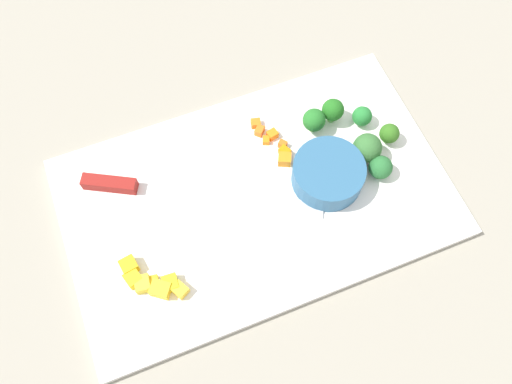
# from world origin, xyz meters

# --- Properties ---
(ground_plane) EXTENTS (4.00, 4.00, 0.00)m
(ground_plane) POSITION_xyz_m (0.00, 0.00, 0.00)
(ground_plane) COLOR gray
(cutting_board) EXTENTS (0.50, 0.30, 0.01)m
(cutting_board) POSITION_xyz_m (0.00, 0.00, 0.01)
(cutting_board) COLOR white
(cutting_board) RESTS_ON ground_plane
(prep_bowl) EXTENTS (0.09, 0.09, 0.04)m
(prep_bowl) POSITION_xyz_m (-0.10, 0.01, 0.03)
(prep_bowl) COLOR #2E5F86
(prep_bowl) RESTS_ON cutting_board
(chef_knife) EXTENTS (0.29, 0.17, 0.02)m
(chef_knife) POSITION_xyz_m (0.11, -0.05, 0.02)
(chef_knife) COLOR silver
(chef_knife) RESTS_ON cutting_board
(carrot_dice_0) EXTENTS (0.01, 0.01, 0.01)m
(carrot_dice_0) POSITION_xyz_m (-0.04, -0.07, 0.02)
(carrot_dice_0) COLOR orange
(carrot_dice_0) RESTS_ON cutting_board
(carrot_dice_1) EXTENTS (0.02, 0.02, 0.01)m
(carrot_dice_1) POSITION_xyz_m (-0.04, -0.09, 0.02)
(carrot_dice_1) COLOR orange
(carrot_dice_1) RESTS_ON cutting_board
(carrot_dice_2) EXTENTS (0.01, 0.01, 0.01)m
(carrot_dice_2) POSITION_xyz_m (-0.06, -0.05, 0.02)
(carrot_dice_2) COLOR orange
(carrot_dice_2) RESTS_ON cutting_board
(carrot_dice_3) EXTENTS (0.02, 0.02, 0.01)m
(carrot_dice_3) POSITION_xyz_m (-0.06, -0.04, 0.02)
(carrot_dice_3) COLOR orange
(carrot_dice_3) RESTS_ON cutting_board
(carrot_dice_4) EXTENTS (0.02, 0.01, 0.01)m
(carrot_dice_4) POSITION_xyz_m (-0.05, -0.07, 0.02)
(carrot_dice_4) COLOR orange
(carrot_dice_4) RESTS_ON cutting_board
(carrot_dice_5) EXTENTS (0.02, 0.02, 0.01)m
(carrot_dice_5) POSITION_xyz_m (-0.05, -0.03, 0.02)
(carrot_dice_5) COLOR orange
(carrot_dice_5) RESTS_ON cutting_board
(carrot_dice_6) EXTENTS (0.02, 0.01, 0.01)m
(carrot_dice_6) POSITION_xyz_m (-0.04, -0.10, 0.02)
(carrot_dice_6) COLOR orange
(carrot_dice_6) RESTS_ON cutting_board
(pepper_dice_0) EXTENTS (0.01, 0.01, 0.01)m
(pepper_dice_0) POSITION_xyz_m (0.16, 0.06, 0.02)
(pepper_dice_0) COLOR yellow
(pepper_dice_0) RESTS_ON cutting_board
(pepper_dice_1) EXTENTS (0.02, 0.02, 0.01)m
(pepper_dice_1) POSITION_xyz_m (0.14, 0.07, 0.02)
(pepper_dice_1) COLOR yellow
(pepper_dice_1) RESTS_ON cutting_board
(pepper_dice_2) EXTENTS (0.02, 0.02, 0.02)m
(pepper_dice_2) POSITION_xyz_m (0.18, 0.05, 0.02)
(pepper_dice_2) COLOR yellow
(pepper_dice_2) RESTS_ON cutting_board
(pepper_dice_3) EXTENTS (0.02, 0.02, 0.01)m
(pepper_dice_3) POSITION_xyz_m (0.13, 0.08, 0.02)
(pepper_dice_3) COLOR yellow
(pepper_dice_3) RESTS_ON cutting_board
(pepper_dice_4) EXTENTS (0.02, 0.02, 0.02)m
(pepper_dice_4) POSITION_xyz_m (0.18, 0.03, 0.02)
(pepper_dice_4) COLOR yellow
(pepper_dice_4) RESTS_ON cutting_board
(pepper_dice_5) EXTENTS (0.02, 0.02, 0.02)m
(pepper_dice_5) POSITION_xyz_m (0.17, 0.06, 0.02)
(pepper_dice_5) COLOR yellow
(pepper_dice_5) RESTS_ON cutting_board
(pepper_dice_6) EXTENTS (0.03, 0.03, 0.02)m
(pepper_dice_6) POSITION_xyz_m (0.15, 0.08, 0.02)
(pepper_dice_6) COLOR yellow
(pepper_dice_6) RESTS_ON cutting_board
(broccoli_floret_0) EXTENTS (0.03, 0.03, 0.04)m
(broccoli_floret_0) POSITION_xyz_m (-0.11, -0.06, 0.03)
(broccoli_floret_0) COLOR #90B868
(broccoli_floret_0) RESTS_ON cutting_board
(broccoli_floret_1) EXTENTS (0.03, 0.03, 0.03)m
(broccoli_floret_1) POSITION_xyz_m (-0.18, -0.05, 0.03)
(broccoli_floret_1) COLOR #92B46C
(broccoli_floret_1) RESTS_ON cutting_board
(broccoli_floret_2) EXTENTS (0.03, 0.03, 0.03)m
(broccoli_floret_2) POSITION_xyz_m (-0.20, -0.01, 0.03)
(broccoli_floret_2) COLOR #83C26A
(broccoli_floret_2) RESTS_ON cutting_board
(broccoli_floret_3) EXTENTS (0.03, 0.03, 0.04)m
(broccoli_floret_3) POSITION_xyz_m (-0.14, -0.07, 0.04)
(broccoli_floret_3) COLOR #7FC35D
(broccoli_floret_3) RESTS_ON cutting_board
(broccoli_floret_4) EXTENTS (0.04, 0.04, 0.04)m
(broccoli_floret_4) POSITION_xyz_m (-0.16, -0.00, 0.03)
(broccoli_floret_4) COLOR #93BF6A
(broccoli_floret_4) RESTS_ON cutting_board
(broccoli_floret_5) EXTENTS (0.03, 0.03, 0.03)m
(broccoli_floret_5) POSITION_xyz_m (-0.16, 0.03, 0.03)
(broccoli_floret_5) COLOR #8AB966
(broccoli_floret_5) RESTS_ON cutting_board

